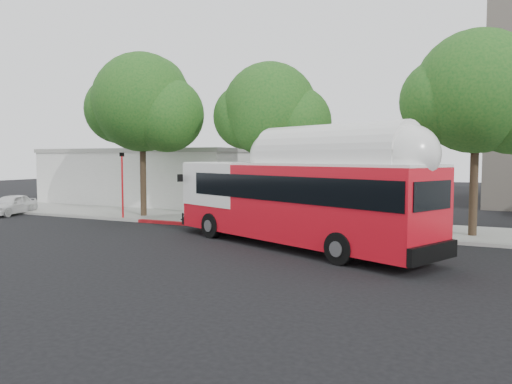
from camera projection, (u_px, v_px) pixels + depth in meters
ground at (233, 244)px, 20.90m from camera, size 120.00×120.00×0.00m
sidewalk at (290, 223)px, 26.74m from camera, size 60.00×5.00×0.15m
curb_strip at (271, 230)px, 24.40m from camera, size 60.00×0.30×0.15m
red_curb_segment at (217, 226)px, 25.70m from camera, size 10.00×0.32×0.16m
street_tree_left at (149, 106)px, 29.13m from camera, size 6.67×5.80×9.74m
street_tree_mid at (277, 114)px, 26.19m from camera, size 5.75×5.00×8.62m
street_tree_right at (488, 96)px, 21.65m from camera, size 6.21×5.40×9.18m
low_commercial_bldg at (161, 176)px, 39.39m from camera, size 16.20×10.20×4.25m
transit_bus at (295, 202)px, 19.99m from camera, size 12.93×7.37×3.88m
parked_car at (11, 205)px, 31.34m from camera, size 4.06×2.48×1.29m
signal_pole at (122, 186)px, 28.56m from camera, size 0.11×0.37×3.89m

